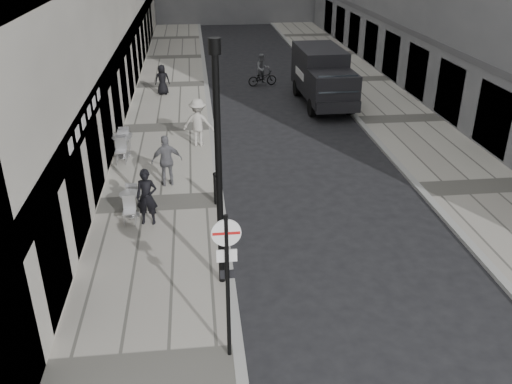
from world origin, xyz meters
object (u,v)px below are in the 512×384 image
panel_van (322,74)px  lamppost (218,158)px  walking_man (147,197)px  cyclist (262,73)px  sign_post (227,269)px

panel_van → lamppost: bearing=-112.6°
walking_man → cyclist: size_ratio=0.96×
sign_post → lamppost: (0.00, 2.69, 1.24)m
sign_post → cyclist: (3.47, 22.20, -1.55)m
sign_post → panel_van: bearing=70.9°
walking_man → panel_van: panel_van is taller
sign_post → cyclist: 22.53m
lamppost → panel_van: bearing=68.6°
lamppost → cyclist: size_ratio=3.31×
walking_man → lamppost: (2.06, -3.30, 2.51)m
lamppost → panel_van: lamppost is taller
cyclist → sign_post: bearing=-109.7°
walking_man → panel_van: bearing=63.6°
walking_man → cyclist: 17.13m
sign_post → cyclist: bearing=80.5°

